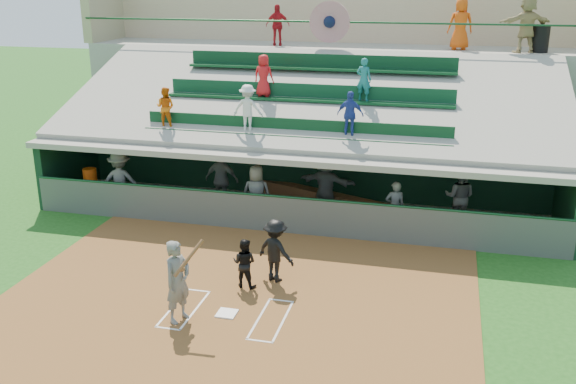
% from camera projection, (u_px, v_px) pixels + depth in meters
% --- Properties ---
extents(ground, '(100.00, 100.00, 0.00)m').
position_uv_depth(ground, '(227.00, 315.00, 14.31)').
color(ground, '#1B4E16').
rests_on(ground, ground).
extents(dirt_slab, '(11.00, 9.00, 0.02)m').
position_uv_depth(dirt_slab, '(234.00, 304.00, 14.77)').
color(dirt_slab, brown).
rests_on(dirt_slab, ground).
extents(home_plate, '(0.43, 0.43, 0.03)m').
position_uv_depth(home_plate, '(227.00, 313.00, 14.30)').
color(home_plate, white).
rests_on(home_plate, dirt_slab).
extents(batters_box_chalk, '(2.65, 1.85, 0.01)m').
position_uv_depth(batters_box_chalk, '(227.00, 314.00, 14.31)').
color(batters_box_chalk, white).
rests_on(batters_box_chalk, dirt_slab).
extents(dugout_floor, '(16.00, 3.50, 0.04)m').
position_uv_depth(dugout_floor, '(296.00, 212.00, 20.52)').
color(dugout_floor, gray).
rests_on(dugout_floor, ground).
extents(concourse_slab, '(20.00, 3.00, 4.60)m').
position_uv_depth(concourse_slab, '(335.00, 103.00, 26.00)').
color(concourse_slab, gray).
rests_on(concourse_slab, ground).
extents(grandstand, '(20.40, 10.40, 7.80)m').
position_uv_depth(grandstand, '(320.00, 119.00, 23.27)').
color(grandstand, '#505550').
rests_on(grandstand, ground).
extents(batter_at_plate, '(0.96, 0.82, 1.95)m').
position_uv_depth(batter_at_plate, '(178.00, 281.00, 13.77)').
color(batter_at_plate, '#595B56').
rests_on(batter_at_plate, dirt_slab).
extents(catcher, '(0.64, 0.52, 1.23)m').
position_uv_depth(catcher, '(244.00, 263.00, 15.42)').
color(catcher, black).
rests_on(catcher, dirt_slab).
extents(home_umpire, '(1.18, 0.95, 1.59)m').
position_uv_depth(home_umpire, '(276.00, 250.00, 15.67)').
color(home_umpire, black).
rests_on(home_umpire, dirt_slab).
extents(dugout_bench, '(13.71, 5.85, 0.44)m').
position_uv_depth(dugout_bench, '(300.00, 193.00, 21.62)').
color(dugout_bench, '#915A34').
rests_on(dugout_bench, dugout_floor).
extents(white_table, '(1.03, 0.91, 0.74)m').
position_uv_depth(white_table, '(91.00, 192.00, 21.16)').
color(white_table, silver).
rests_on(white_table, dugout_floor).
extents(water_cooler, '(0.44, 0.44, 0.44)m').
position_uv_depth(water_cooler, '(90.00, 175.00, 20.99)').
color(water_cooler, '#EC510D').
rests_on(water_cooler, white_table).
extents(dugout_player_a, '(1.40, 1.04, 1.93)m').
position_uv_depth(dugout_player_a, '(120.00, 181.00, 20.40)').
color(dugout_player_a, '#51534F').
rests_on(dugout_player_a, dugout_floor).
extents(dugout_player_b, '(1.15, 0.54, 1.92)m').
position_uv_depth(dugout_player_b, '(222.00, 180.00, 20.53)').
color(dugout_player_b, '#5C5F5A').
rests_on(dugout_player_b, dugout_floor).
extents(dugout_player_c, '(0.94, 0.67, 1.80)m').
position_uv_depth(dugout_player_c, '(257.00, 194.00, 19.38)').
color(dugout_player_c, '#565853').
rests_on(dugout_player_c, dugout_floor).
extents(dugout_player_d, '(1.89, 0.90, 1.96)m').
position_uv_depth(dugout_player_d, '(326.00, 184.00, 20.00)').
color(dugout_player_d, '#535551').
rests_on(dugout_player_d, dugout_floor).
extents(dugout_player_e, '(0.64, 0.50, 1.55)m').
position_uv_depth(dugout_player_e, '(395.00, 207.00, 18.63)').
color(dugout_player_e, '#585B56').
rests_on(dugout_player_e, dugout_floor).
extents(dugout_player_f, '(0.98, 0.81, 1.84)m').
position_uv_depth(dugout_player_f, '(459.00, 197.00, 19.05)').
color(dugout_player_f, '#51534F').
rests_on(dugout_player_f, dugout_floor).
extents(trash_bin, '(0.63, 0.63, 0.94)m').
position_uv_depth(trash_bin, '(540.00, 39.00, 22.83)').
color(trash_bin, black).
rests_on(trash_bin, concourse_slab).
extents(concourse_staff_a, '(0.99, 0.61, 1.57)m').
position_uv_depth(concourse_staff_a, '(278.00, 25.00, 24.96)').
color(concourse_staff_a, '#AB131A').
rests_on(concourse_staff_a, concourse_slab).
extents(concourse_staff_b, '(0.99, 0.73, 1.85)m').
position_uv_depth(concourse_staff_b, '(461.00, 24.00, 23.51)').
color(concourse_staff_b, '#D54A0C').
rests_on(concourse_staff_b, concourse_slab).
extents(concourse_staff_c, '(1.93, 1.19, 1.98)m').
position_uv_depth(concourse_staff_c, '(527.00, 24.00, 22.55)').
color(concourse_staff_c, tan).
rests_on(concourse_staff_c, concourse_slab).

